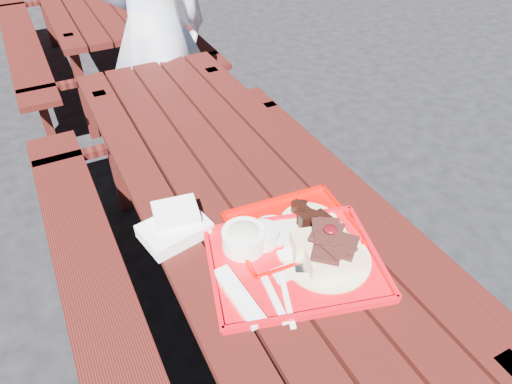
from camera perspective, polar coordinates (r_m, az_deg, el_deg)
ground at (r=2.23m, az=-1.81°, el=-14.21°), size 60.00×60.00×0.00m
picnic_table_near at (r=1.81m, az=-2.16°, el=-3.66°), size 1.41×2.40×0.75m
picnic_table_far at (r=4.23m, az=-19.81°, el=20.30°), size 1.41×2.40×0.75m
near_tray at (r=1.39m, az=4.57°, el=-7.54°), size 0.59×0.51×0.16m
far_tray at (r=1.48m, az=4.52°, el=-4.63°), size 0.42×0.34×0.07m
white_cloth at (r=1.49m, az=-10.09°, el=-4.10°), size 0.23×0.19×0.08m
person at (r=2.79m, az=-12.63°, el=19.16°), size 0.66×0.46×1.74m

